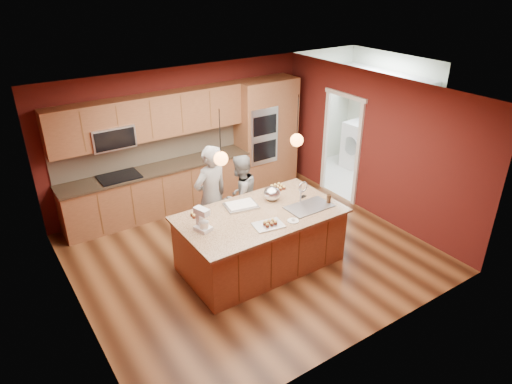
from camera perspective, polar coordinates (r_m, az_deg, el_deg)
floor at (r=7.81m, az=-0.75°, el=-7.59°), size 5.50×5.50×0.00m
ceiling at (r=6.68m, az=-0.88°, el=11.97°), size 5.50×5.50×0.00m
wall_back at (r=9.18m, az=-9.42°, el=6.90°), size 5.50×0.00×5.50m
wall_front at (r=5.48m, az=13.74°, el=-7.85°), size 5.50×0.00×5.50m
wall_left at (r=6.26m, az=-22.47°, el=-4.63°), size 0.00×5.00×5.00m
wall_right at (r=8.82m, az=14.40°, el=5.59°), size 0.00×5.00×5.00m
cabinet_run at (r=8.86m, az=-12.51°, el=3.33°), size 3.74×0.64×2.30m
oven_column at (r=9.86m, az=1.24°, el=7.40°), size 1.30×0.62×2.30m
doorway_trim at (r=9.43m, az=10.58°, el=5.38°), size 0.08×1.11×2.20m
laundry_room at (r=10.57m, az=16.00°, el=12.23°), size 2.60×2.70×2.70m
pendant_left at (r=6.27m, az=-4.41°, el=4.21°), size 0.20×0.20×0.80m
pendant_right at (r=6.97m, az=5.12°, el=6.50°), size 0.20×0.20×0.80m
island at (r=7.29m, az=0.66°, el=-5.81°), size 2.54×1.42×1.32m
person_left at (r=7.64m, az=-5.63°, el=-0.62°), size 0.73×0.55×1.82m
person_right at (r=7.96m, az=-1.97°, el=-0.54°), size 0.86×0.74×1.52m
stand_mixer at (r=6.60m, az=-6.72°, el=-3.58°), size 0.24×0.29×0.35m
sheet_cake at (r=7.24m, az=-1.88°, el=-1.67°), size 0.56×0.46×0.05m
cooling_rack at (r=6.73m, az=1.56°, el=-4.16°), size 0.48×0.38×0.02m
mixing_bowl at (r=7.41m, az=2.01°, el=-0.19°), size 0.28×0.28×0.24m
plate at (r=6.86m, az=4.66°, el=-3.61°), size 0.17×0.17×0.01m
tumbler at (r=7.42m, az=9.07°, el=-0.86°), size 0.07×0.07×0.14m
phone at (r=7.59m, az=5.89°, el=-0.56°), size 0.13×0.09×0.01m
cupcakes_left at (r=7.03m, az=-7.32°, el=-2.71°), size 0.22×0.15×0.07m
cupcakes_rack at (r=6.71m, az=1.79°, el=-3.86°), size 0.21×0.14×0.06m
cupcakes_right at (r=7.81m, az=2.76°, el=0.63°), size 0.23×0.23×0.07m
washer at (r=10.71m, az=15.49°, el=4.01°), size 0.62×0.64×0.90m
dryer at (r=11.14m, az=13.01°, el=5.71°), size 0.74×0.76×1.10m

